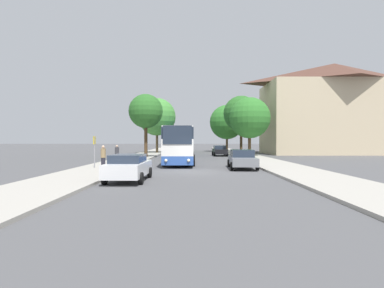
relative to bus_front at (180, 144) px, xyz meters
name	(u,v)px	position (x,y,z in m)	size (l,w,h in m)	color
ground_plane	(196,172)	(1.37, -7.62, -1.80)	(300.00, 300.00, 0.00)	#4C4C4F
sidewalk_left	(96,171)	(-5.63, -7.62, -1.73)	(4.00, 120.00, 0.15)	#A39E93
sidewalk_right	(295,171)	(8.37, -7.62, -1.73)	(4.00, 120.00, 0.15)	#A39E93
building_right_background	(335,109)	(23.90, 19.18, 5.42)	(21.52, 10.76, 14.44)	#C6B28E
bus_front	(180,144)	(0.00, 0.00, 0.00)	(2.84, 11.48, 3.37)	#2D519E
bus_middle	(182,143)	(-0.34, 14.14, -0.01)	(2.90, 11.63, 3.35)	silver
bus_rear	(186,142)	(-0.10, 30.08, 0.07)	(2.98, 10.93, 3.51)	#238942
parked_car_left_curb	(129,167)	(-2.28, -12.36, -1.03)	(2.10, 4.40, 1.45)	silver
parked_car_right_near	(243,159)	(5.07, -5.33, -1.04)	(2.24, 4.77, 1.47)	slate
parked_car_right_far	(220,150)	(5.05, 13.28, -1.04)	(2.02, 4.34, 1.45)	black
bus_stop_sign	(95,148)	(-6.15, -6.22, -0.16)	(0.08, 0.45, 2.40)	gray
pedestrian_waiting_near	(104,157)	(-5.25, -7.05, -0.80)	(0.36, 0.36, 1.70)	#23232D
pedestrian_waiting_far	(118,154)	(-5.58, -1.76, -0.84)	(0.36, 0.36, 1.62)	#23232D
tree_left_near	(146,111)	(-4.47, 7.87, 3.92)	(4.16, 4.16, 7.68)	#47331E
tree_left_far	(158,117)	(-4.61, 20.66, 4.22)	(6.17, 6.17, 8.97)	brown
tree_right_near	(250,118)	(8.76, 10.83, 3.33)	(5.42, 5.42, 7.71)	#47331E
tree_right_mid	(242,114)	(8.69, 17.14, 4.45)	(5.43, 5.43, 8.84)	#47331E
tree_right_far	(228,122)	(7.75, 27.75, 3.78)	(6.47, 6.47, 8.68)	#47331E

